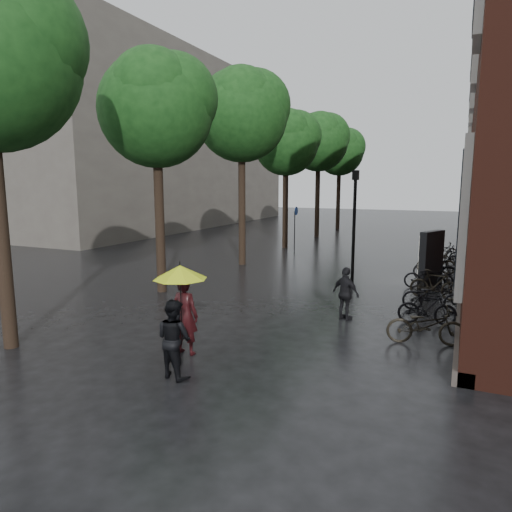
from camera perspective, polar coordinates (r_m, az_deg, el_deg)
The scene contains 11 objects.
ground at distance 8.84m, azimuth -17.05°, elevation -16.67°, with size 120.00×120.00×0.00m, color black.
bg_building at distance 43.69m, azimuth -14.85°, elevation 13.10°, with size 16.00×30.00×14.00m, color #47423D.
street_trees at distance 23.86m, azimuth 1.18°, elevation 15.31°, with size 4.33×34.03×8.91m.
person_burgundy at distance 10.31m, azimuth -8.83°, elevation -7.36°, with size 0.64×0.42×1.75m, color black.
person_black at distance 9.18m, azimuth -10.22°, elevation -10.11°, with size 0.76×0.59×1.56m, color black.
lime_umbrella at distance 9.42m, azimuth -9.47°, elevation -2.01°, with size 1.12×1.12×1.65m.
pedestrian_walking at distance 12.95m, azimuth 11.15°, elevation -4.63°, with size 0.87×0.36×1.48m, color black.
parked_bicycles at distance 17.88m, azimuth 21.55°, elevation -2.18°, with size 2.17×14.23×1.01m.
ad_lightbox at distance 18.21m, azimuth 21.01°, elevation -0.21°, with size 0.31×1.34×2.02m.
lamp_post at distance 16.89m, azimuth 12.18°, elevation 4.81°, with size 0.22×0.22×4.22m.
cycle_sign at distance 25.02m, azimuth 4.94°, elevation 4.24°, with size 0.13×0.45×2.49m.
Camera 1 is at (5.40, -5.87, 3.80)m, focal length 32.00 mm.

